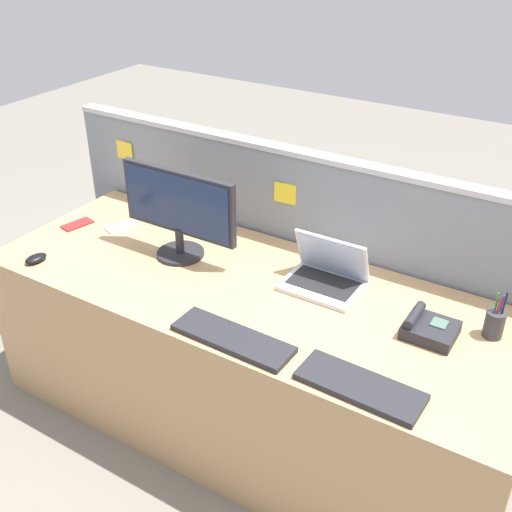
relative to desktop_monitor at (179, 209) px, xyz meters
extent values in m
plane|color=slate|center=(0.40, -0.07, -0.95)|extent=(10.00, 10.00, 0.00)
cube|color=tan|center=(0.40, -0.07, -0.59)|extent=(2.24, 0.84, 0.73)
cube|color=gray|center=(0.40, 0.39, -0.38)|extent=(2.56, 0.06, 1.13)
cube|color=#B7BAC1|center=(0.40, 0.39, 0.19)|extent=(2.56, 0.07, 0.02)
cube|color=yellow|center=(-0.62, 0.36, 0.02)|extent=(0.11, 0.01, 0.09)
cube|color=yellow|center=(0.31, 0.36, 0.01)|extent=(0.11, 0.01, 0.09)
cylinder|color=#232328|center=(0.00, -0.01, -0.21)|extent=(0.21, 0.21, 0.02)
cylinder|color=#232328|center=(0.00, -0.01, -0.15)|extent=(0.04, 0.04, 0.11)
cube|color=#232328|center=(0.00, 0.00, 0.03)|extent=(0.56, 0.03, 0.28)
cube|color=#19284C|center=(0.00, -0.01, 0.03)|extent=(0.53, 0.01, 0.25)
cube|color=silver|center=(0.65, 0.08, -0.21)|extent=(0.31, 0.23, 0.02)
cube|color=black|center=(0.65, 0.09, -0.20)|extent=(0.27, 0.16, 0.00)
cube|color=silver|center=(0.65, 0.16, -0.11)|extent=(0.31, 0.08, 0.19)
cube|color=#9EB2D1|center=(0.65, 0.15, -0.11)|extent=(0.28, 0.07, 0.17)
cube|color=#232328|center=(1.11, 0.00, -0.20)|extent=(0.18, 0.16, 0.05)
cube|color=#4C6B5B|center=(1.14, 0.02, -0.17)|extent=(0.05, 0.06, 0.01)
cylinder|color=#232328|center=(1.05, 0.00, -0.16)|extent=(0.04, 0.15, 0.04)
cube|color=#232328|center=(0.53, -0.39, -0.21)|extent=(0.46, 0.15, 0.02)
cube|color=#232328|center=(1.01, -0.39, -0.21)|extent=(0.42, 0.17, 0.02)
ellipsoid|color=black|center=(-0.49, -0.38, -0.21)|extent=(0.07, 0.11, 0.03)
cylinder|color=#333338|center=(1.31, 0.12, -0.17)|extent=(0.07, 0.07, 0.10)
cylinder|color=black|center=(1.32, 0.12, -0.11)|extent=(0.01, 0.01, 0.15)
cylinder|color=#238438|center=(1.30, 0.13, -0.11)|extent=(0.01, 0.02, 0.14)
cylinder|color=blue|center=(1.31, 0.13, -0.11)|extent=(0.01, 0.02, 0.13)
cylinder|color=red|center=(1.31, 0.12, -0.12)|extent=(0.01, 0.02, 0.12)
cube|color=silver|center=(-0.40, 0.05, -0.22)|extent=(0.11, 0.16, 0.01)
cube|color=#B22323|center=(-0.59, -0.04, -0.22)|extent=(0.10, 0.16, 0.01)
camera|label=1|loc=(1.53, -1.85, 1.16)|focal=43.85mm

